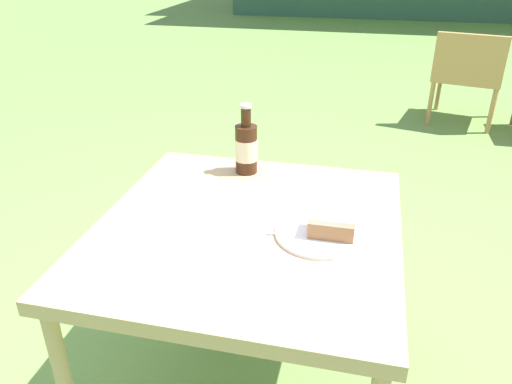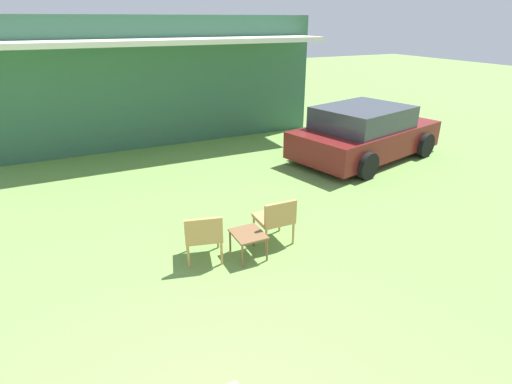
{
  "view_description": "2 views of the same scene",
  "coord_description": "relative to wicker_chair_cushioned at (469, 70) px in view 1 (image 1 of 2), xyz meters",
  "views": [
    {
      "loc": [
        0.29,
        -1.16,
        1.39
      ],
      "look_at": [
        0.0,
        0.1,
        0.73
      ],
      "focal_mm": 35.0,
      "sensor_mm": 36.0,
      "label": 1
    },
    {
      "loc": [
        -0.41,
        -1.62,
        3.21
      ],
      "look_at": [
        1.89,
        3.16,
        0.9
      ],
      "focal_mm": 28.0,
      "sensor_mm": 36.0,
      "label": 2
    }
  ],
  "objects": [
    {
      "name": "fork",
      "position": [
        -0.9,
        -3.17,
        0.25
      ],
      "size": [
        0.17,
        0.04,
        0.01
      ],
      "color": "silver",
      "rests_on": "patio_table"
    },
    {
      "name": "cola_bottle_near",
      "position": [
        -1.14,
        -2.8,
        0.33
      ],
      "size": [
        0.08,
        0.08,
        0.24
      ],
      "color": "#381E0F",
      "rests_on": "patio_table"
    },
    {
      "name": "wicker_chair_cushioned",
      "position": [
        0.0,
        0.0,
        0.0
      ],
      "size": [
        0.62,
        0.61,
        0.75
      ],
      "rotation": [
        0.0,
        0.0,
        2.9
      ],
      "color": "#B2844C",
      "rests_on": "ground_plane"
    },
    {
      "name": "cake_on_plate",
      "position": [
        -0.84,
        -3.16,
        0.27
      ],
      "size": [
        0.24,
        0.24,
        0.07
      ],
      "color": "white",
      "rests_on": "patio_table"
    },
    {
      "name": "patio_table",
      "position": [
        -1.05,
        -3.14,
        0.18
      ],
      "size": [
        0.83,
        0.88,
        0.68
      ],
      "color": "tan",
      "rests_on": "ground_plane"
    }
  ]
}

